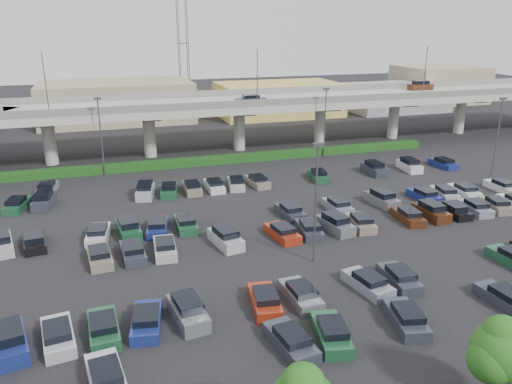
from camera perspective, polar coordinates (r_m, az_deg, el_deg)
ground at (r=49.71m, az=2.79°, el=-4.00°), size 280.00×280.00×0.00m
overpass at (r=77.56m, az=-5.72°, el=9.55°), size 150.00×13.00×15.80m
hedge at (r=72.24m, az=-4.19°, el=3.70°), size 66.00×1.60×1.10m
tree_row at (r=28.32m, az=24.46°, el=-16.71°), size 65.07×3.66×5.94m
parked_cars at (r=46.41m, az=4.09°, el=-4.92°), size 63.03×41.65×1.67m
light_poles at (r=48.26m, az=-2.53°, el=3.14°), size 66.90×48.38×10.30m
distant_buildings at (r=109.63m, az=-2.55°, el=10.58°), size 138.00×24.00×9.00m
comm_tower at (r=118.67m, az=-8.36°, el=16.78°), size 2.40×2.40×30.00m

